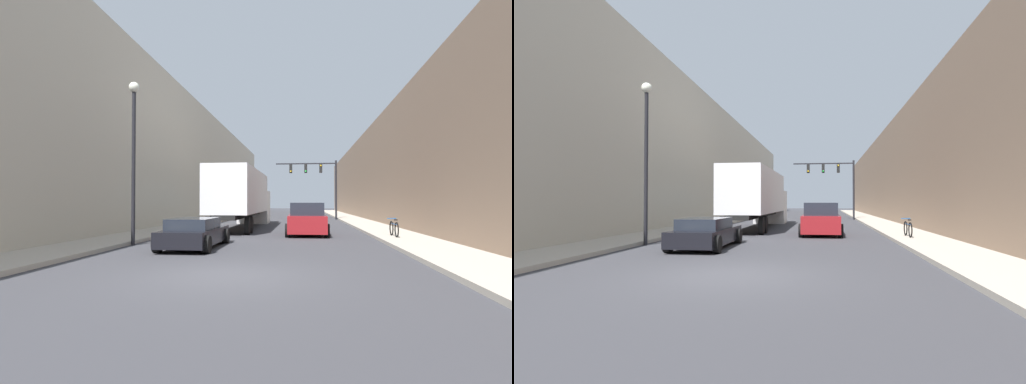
# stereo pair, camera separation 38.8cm
# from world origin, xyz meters

# --- Properties ---
(ground_plane) EXTENTS (200.00, 200.00, 0.00)m
(ground_plane) POSITION_xyz_m (0.00, 0.00, 0.00)
(ground_plane) COLOR #38383D
(sidewalk_right) EXTENTS (2.61, 80.00, 0.15)m
(sidewalk_right) POSITION_xyz_m (6.64, 30.00, 0.07)
(sidewalk_right) COLOR #B2A899
(sidewalk_right) RESTS_ON ground
(sidewalk_left) EXTENTS (2.61, 80.00, 0.15)m
(sidewalk_left) POSITION_xyz_m (-6.64, 30.00, 0.07)
(sidewalk_left) COLOR #B2A899
(sidewalk_left) RESTS_ON ground
(building_right) EXTENTS (6.00, 80.00, 8.76)m
(building_right) POSITION_xyz_m (10.94, 30.00, 4.38)
(building_right) COLOR #846B56
(building_right) RESTS_ON ground
(building_left) EXTENTS (6.00, 80.00, 11.27)m
(building_left) POSITION_xyz_m (-10.94, 30.00, 5.63)
(building_left) COLOR #BCB29E
(building_left) RESTS_ON ground
(semi_truck) EXTENTS (2.52, 14.59, 3.86)m
(semi_truck) POSITION_xyz_m (-2.30, 18.04, 2.19)
(semi_truck) COLOR silver
(semi_truck) RESTS_ON ground
(sedan_car) EXTENTS (2.04, 4.78, 1.17)m
(sedan_car) POSITION_xyz_m (-2.40, 5.76, 0.58)
(sedan_car) COLOR black
(sedan_car) RESTS_ON ground
(suv_car) EXTENTS (2.23, 4.91, 1.76)m
(suv_car) POSITION_xyz_m (2.06, 12.50, 0.83)
(suv_car) COLOR maroon
(suv_car) RESTS_ON ground
(traffic_signal_gantry) EXTENTS (6.22, 0.35, 6.03)m
(traffic_signal_gantry) POSITION_xyz_m (3.49, 31.60, 4.32)
(traffic_signal_gantry) COLOR black
(traffic_signal_gantry) RESTS_ON ground
(street_lamp) EXTENTS (0.44, 0.44, 6.84)m
(street_lamp) POSITION_xyz_m (-5.18, 6.25, 4.38)
(street_lamp) COLOR black
(street_lamp) RESTS_ON ground
(parked_bicycle) EXTENTS (0.44, 1.82, 0.86)m
(parked_bicycle) POSITION_xyz_m (6.19, 10.18, 0.53)
(parked_bicycle) COLOR black
(parked_bicycle) RESTS_ON sidewalk_right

